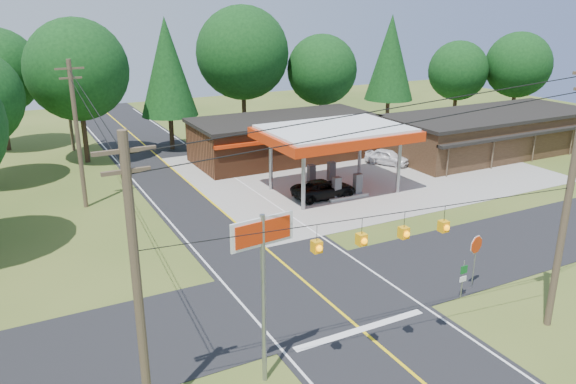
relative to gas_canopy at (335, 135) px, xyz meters
name	(u,v)px	position (x,y,z in m)	size (l,w,h in m)	color
ground	(318,294)	(-9.00, -13.00, -4.27)	(120.00, 120.00, 0.00)	#3D531D
main_highway	(318,293)	(-9.00, -13.00, -4.26)	(8.00, 120.00, 0.02)	black
cross_road	(318,293)	(-9.00, -13.00, -4.25)	(70.00, 7.00, 0.02)	black
lane_center_yellow	(318,293)	(-9.00, -13.00, -4.24)	(0.15, 110.00, 0.00)	yellow
gas_canopy	(335,135)	(0.00, 0.00, 0.00)	(10.60, 7.40, 4.88)	gray
convenience_store	(284,138)	(1.00, 9.98, -2.35)	(16.40, 7.55, 3.80)	#572E19
strip_building	(490,133)	(19.00, 2.98, -2.35)	(20.40, 8.75, 3.80)	#382517
utility_pole_near_right	(569,196)	(-1.50, -20.00, 1.69)	(1.80, 0.30, 11.50)	#473828
utility_pole_near_left	(137,284)	(-18.50, -18.00, 0.93)	(1.80, 0.30, 10.00)	#473828
utility_pole_far_left	(77,133)	(-17.00, 5.00, 0.93)	(1.80, 0.30, 10.00)	#473828
utility_pole_north	(68,101)	(-15.50, 22.00, 0.48)	(0.30, 0.30, 9.50)	#473828
overhead_beacons	(384,217)	(-10.00, -19.00, 1.95)	(17.04, 2.04, 1.03)	black
treeline_backdrop	(178,80)	(-8.18, 11.01, 3.22)	(70.27, 51.59, 13.30)	#332316
suv_car	(324,189)	(-1.44, -1.00, -3.61)	(4.73, 4.73, 1.31)	black
sedan_car	(387,157)	(8.00, 4.00, -3.60)	(3.92, 3.92, 1.34)	white
big_stop_sign	(263,261)	(-14.12, -17.73, 0.62)	(2.45, 0.37, 6.61)	gray
octagonal_stop_sign	(476,249)	(-2.00, -16.01, -2.15)	(0.95, 0.24, 2.81)	gray
route_sign_post	(463,276)	(-3.20, -16.52, -3.11)	(0.40, 0.09, 1.96)	gray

